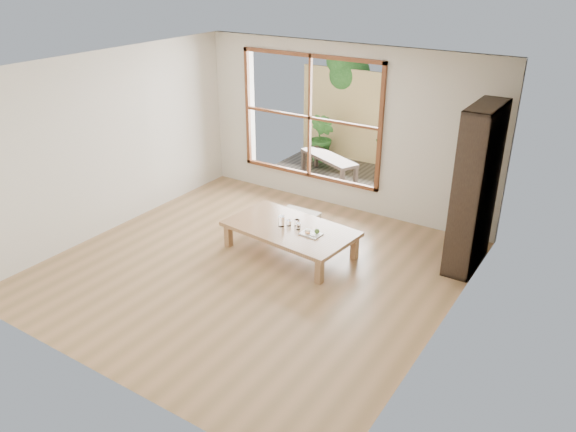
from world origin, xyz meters
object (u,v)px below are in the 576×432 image
garden_bench (329,159)px  food_tray (312,233)px  low_table (290,230)px  bookshelf (475,189)px

garden_bench → food_tray: bearing=-40.1°
low_table → bookshelf: 2.47m
food_tray → bookshelf: bearing=34.2°
food_tray → low_table: bearing=178.4°
bookshelf → food_tray: bookshelf is taller
food_tray → garden_bench: size_ratio=0.22×
low_table → bookshelf: bookshelf is taller
low_table → garden_bench: (-0.93, 2.76, 0.04)m
bookshelf → garden_bench: 3.61m
bookshelf → garden_bench: size_ratio=1.62×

